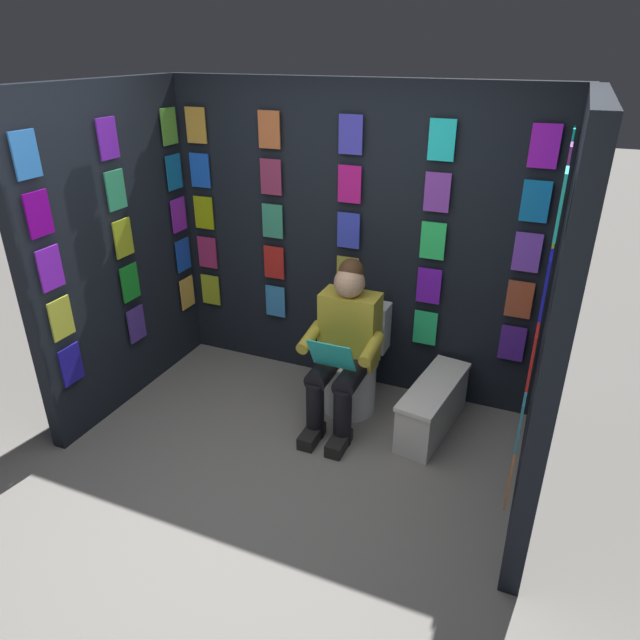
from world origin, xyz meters
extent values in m
plane|color=gray|center=(0.00, 0.00, 0.00)|extent=(30.00, 30.00, 0.00)
cube|color=black|center=(0.00, -1.68, 1.13)|extent=(2.93, 0.10, 2.27)
cube|color=#A3B825|center=(1.23, -1.60, 0.58)|extent=(0.17, 0.01, 0.26)
cube|color=#368BD5|center=(0.62, -1.60, 0.58)|extent=(0.17, 0.01, 0.26)
cube|color=gold|center=(0.00, -1.60, 0.58)|extent=(0.17, 0.01, 0.26)
cube|color=#23D678|center=(-0.62, -1.60, 0.58)|extent=(0.17, 0.01, 0.26)
cube|color=#4E209A|center=(-1.23, -1.60, 0.58)|extent=(0.17, 0.01, 0.26)
cube|color=#AE285D|center=(1.23, -1.60, 0.91)|extent=(0.17, 0.01, 0.26)
cube|color=red|center=(0.62, -1.60, 0.91)|extent=(0.17, 0.01, 0.26)
cube|color=#A49E2F|center=(0.00, -1.60, 0.91)|extent=(0.17, 0.01, 0.26)
cube|color=#7316D4|center=(-0.62, -1.60, 0.91)|extent=(0.17, 0.01, 0.26)
cube|color=#A54A2C|center=(-1.23, -1.60, 0.91)|extent=(0.17, 0.01, 0.26)
cube|color=#A0BC0E|center=(1.23, -1.60, 1.25)|extent=(0.17, 0.01, 0.26)
cube|color=#349A75|center=(0.62, -1.60, 1.25)|extent=(0.17, 0.01, 0.26)
cube|color=blue|center=(0.00, -1.60, 1.25)|extent=(0.17, 0.01, 0.26)
cube|color=#27E966|center=(-0.62, -1.60, 1.25)|extent=(0.17, 0.01, 0.26)
cube|color=purple|center=(-1.23, -1.60, 1.25)|extent=(0.17, 0.01, 0.26)
cube|color=blue|center=(1.23, -1.60, 1.58)|extent=(0.17, 0.01, 0.26)
cube|color=#912E54|center=(0.62, -1.60, 1.58)|extent=(0.17, 0.01, 0.26)
cube|color=#CE1686|center=(0.00, -1.60, 1.58)|extent=(0.17, 0.01, 0.26)
cube|color=purple|center=(-0.62, -1.60, 1.58)|extent=(0.17, 0.01, 0.26)
cube|color=#0F79C7|center=(-1.23, -1.60, 1.58)|extent=(0.17, 0.01, 0.26)
cube|color=gold|center=(1.23, -1.60, 1.91)|extent=(0.17, 0.01, 0.26)
cube|color=#CB6735|center=(0.62, -1.60, 1.91)|extent=(0.17, 0.01, 0.26)
cube|color=#3F3CCA|center=(0.00, -1.60, 1.91)|extent=(0.17, 0.01, 0.26)
cube|color=#20EFEE|center=(-0.62, -1.60, 1.91)|extent=(0.17, 0.01, 0.26)
cube|color=#B016DC|center=(-1.23, -1.60, 1.91)|extent=(0.17, 0.01, 0.26)
cube|color=black|center=(-1.47, -0.82, 1.13)|extent=(0.10, 1.63, 2.27)
cube|color=#17249F|center=(-1.38, -1.47, 0.58)|extent=(0.01, 0.17, 0.26)
cube|color=#B49B1E|center=(-1.38, -0.82, 0.58)|extent=(0.01, 0.17, 0.26)
cube|color=#A05F33|center=(-1.38, -0.17, 0.58)|extent=(0.01, 0.17, 0.26)
cube|color=#DD4229|center=(-1.38, -1.47, 0.91)|extent=(0.01, 0.17, 0.26)
cube|color=#1E8FE5|center=(-1.38, -0.82, 0.91)|extent=(0.01, 0.17, 0.26)
cube|color=teal|center=(-1.38, -0.17, 0.91)|extent=(0.01, 0.17, 0.26)
cube|color=#1E6C98|center=(-1.38, -1.47, 1.25)|extent=(0.01, 0.17, 0.26)
cube|color=#0EB467|center=(-1.38, -0.82, 1.25)|extent=(0.01, 0.17, 0.26)
cube|color=red|center=(-1.38, -0.17, 1.25)|extent=(0.01, 0.17, 0.26)
cube|color=purple|center=(-1.38, -1.47, 1.58)|extent=(0.01, 0.17, 0.26)
cube|color=#94D62C|center=(-1.38, -0.82, 1.58)|extent=(0.01, 0.17, 0.26)
cube|color=#0F11BD|center=(-1.38, -0.17, 1.58)|extent=(0.01, 0.17, 0.26)
cube|color=#0BCCC0|center=(-1.38, -1.47, 1.91)|extent=(0.01, 0.17, 0.26)
cube|color=purple|center=(-1.38, -0.82, 1.91)|extent=(0.01, 0.17, 0.26)
cube|color=#21CBC5|center=(-1.38, -0.17, 1.91)|extent=(0.01, 0.17, 0.26)
cube|color=black|center=(1.47, -0.82, 1.13)|extent=(0.10, 1.63, 2.27)
cube|color=#1C1694|center=(1.38, -0.17, 0.58)|extent=(0.01, 0.17, 0.26)
cube|color=#4B3190|center=(1.38, -0.82, 0.58)|extent=(0.01, 0.17, 0.26)
cube|color=gold|center=(1.38, -1.47, 0.58)|extent=(0.01, 0.17, 0.26)
cube|color=gold|center=(1.38, -0.17, 0.91)|extent=(0.01, 0.17, 0.26)
cube|color=#199228|center=(1.38, -0.82, 0.91)|extent=(0.01, 0.17, 0.26)
cube|color=blue|center=(1.38, -1.47, 0.91)|extent=(0.01, 0.17, 0.26)
cube|color=#8822DC|center=(1.38, -0.17, 1.25)|extent=(0.01, 0.17, 0.26)
cube|color=#A4B721|center=(1.38, -0.82, 1.25)|extent=(0.01, 0.17, 0.26)
cube|color=purple|center=(1.38, -1.47, 1.25)|extent=(0.01, 0.17, 0.26)
cube|color=#790896|center=(1.38, -0.17, 1.58)|extent=(0.01, 0.17, 0.26)
cube|color=#2F9967|center=(1.38, -0.82, 1.58)|extent=(0.01, 0.17, 0.26)
cube|color=#136599|center=(1.38, -1.47, 1.58)|extent=(0.01, 0.17, 0.26)
cube|color=#3281E3|center=(1.38, -0.17, 1.91)|extent=(0.01, 0.17, 0.26)
cube|color=purple|center=(1.38, -0.82, 1.91)|extent=(0.01, 0.17, 0.26)
cube|color=#4E9A34|center=(1.38, -1.47, 1.91)|extent=(0.01, 0.17, 0.26)
cylinder|color=white|center=(-0.18, -1.20, 0.20)|extent=(0.38, 0.38, 0.40)
cylinder|color=white|center=(-0.18, -1.20, 0.41)|extent=(0.41, 0.41, 0.02)
cube|color=white|center=(-0.18, -1.46, 0.58)|extent=(0.38, 0.18, 0.36)
cylinder|color=white|center=(-0.18, -1.37, 0.58)|extent=(0.39, 0.07, 0.39)
cube|color=gold|center=(-0.18, -1.17, 0.68)|extent=(0.40, 0.22, 0.52)
sphere|color=tan|center=(-0.18, -1.14, 1.04)|extent=(0.21, 0.21, 0.21)
sphere|color=#472D19|center=(-0.18, -1.17, 1.11)|extent=(0.17, 0.17, 0.17)
cylinder|color=black|center=(-0.28, -0.97, 0.44)|extent=(0.15, 0.40, 0.15)
cylinder|color=black|center=(-0.08, -0.97, 0.44)|extent=(0.15, 0.40, 0.15)
cylinder|color=black|center=(-0.28, -0.79, 0.21)|extent=(0.12, 0.12, 0.42)
cylinder|color=black|center=(-0.08, -0.79, 0.21)|extent=(0.12, 0.12, 0.42)
cube|color=black|center=(-0.28, -0.73, 0.04)|extent=(0.11, 0.26, 0.09)
cube|color=black|center=(-0.08, -0.73, 0.04)|extent=(0.11, 0.26, 0.09)
cylinder|color=gold|center=(-0.40, -0.99, 0.66)|extent=(0.08, 0.31, 0.13)
cylinder|color=gold|center=(0.04, -0.99, 0.66)|extent=(0.08, 0.31, 0.13)
cube|color=#29D1C9|center=(-0.18, -0.83, 0.64)|extent=(0.30, 0.13, 0.23)
cube|color=white|center=(-0.80, -1.19, 0.17)|extent=(0.35, 0.80, 0.34)
cube|color=white|center=(-0.80, -1.19, 0.36)|extent=(0.37, 0.83, 0.03)
camera|label=1|loc=(-1.38, 2.18, 2.47)|focal=32.19mm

